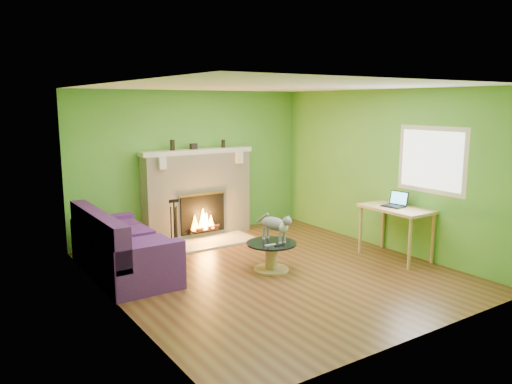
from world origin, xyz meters
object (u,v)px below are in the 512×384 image
at_px(desk, 396,213).
at_px(cat, 274,227).
at_px(sofa, 120,249).
at_px(coffee_table, 271,254).

height_order(desk, cat, cat).
bearing_deg(sofa, desk, -23.22).
distance_m(sofa, coffee_table, 2.14).
relative_size(coffee_table, cat, 1.08).
relative_size(sofa, desk, 1.90).
distance_m(desk, cat, 1.97).
relative_size(sofa, coffee_table, 2.85).
xyz_separation_m(sofa, coffee_table, (1.87, -1.05, -0.12)).
xyz_separation_m(sofa, desk, (3.81, -1.63, 0.35)).
xyz_separation_m(coffee_table, cat, (0.08, 0.05, 0.38)).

